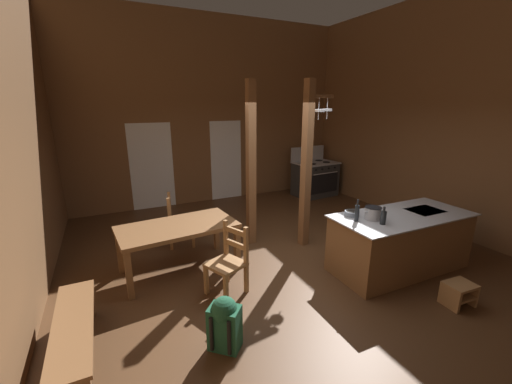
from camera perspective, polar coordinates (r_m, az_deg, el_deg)
ground_plane at (r=5.20m, az=7.17°, el=-13.57°), size 7.68×8.74×0.10m
wall_back at (r=8.21m, az=-8.15°, el=14.09°), size 7.68×0.14×4.52m
wall_right at (r=7.11m, az=32.93°, el=11.52°), size 0.14×8.74×4.52m
glazed_door_back_left at (r=7.93m, az=-18.35°, el=4.39°), size 1.00×0.01×2.05m
glazed_panel_back_right at (r=8.38m, az=-5.42°, el=5.70°), size 0.84×0.01×2.05m
kitchen_island at (r=5.35m, az=24.57°, el=-8.20°), size 2.18×1.00×0.88m
stove_range at (r=8.86m, az=10.60°, el=2.48°), size 1.20×0.90×1.32m
support_post_with_pot_rack at (r=5.47m, az=9.33°, el=5.52°), size 0.59×0.22×2.87m
support_post_center at (r=5.48m, az=-0.91°, el=4.74°), size 0.14×0.14×2.87m
step_stool at (r=4.92m, az=32.88°, el=-15.02°), size 0.38×0.30×0.30m
dining_table at (r=4.87m, az=-13.98°, el=-6.84°), size 1.77×1.05×0.74m
ladderback_chair_near_window at (r=5.82m, az=-13.92°, el=-5.15°), size 0.52×0.52×0.95m
ladderback_chair_by_post at (r=4.32m, az=-4.96°, el=-12.41°), size 0.58×0.58×0.95m
bench_along_left_wall at (r=3.83m, az=-30.03°, el=-21.39°), size 0.37×1.55×0.44m
backpack at (r=3.53m, az=-5.70°, el=-22.34°), size 0.38×0.39×0.60m
stockpot_on_counter at (r=4.80m, az=20.42°, el=-3.60°), size 0.30×0.23×0.18m
mixing_bowl_on_counter at (r=4.86m, az=17.00°, el=-3.73°), size 0.21×0.21×0.08m
bottle_tall_on_counter at (r=4.65m, az=22.08°, el=-4.28°), size 0.08×0.08×0.25m
bottle_short_on_counter at (r=4.63m, az=17.81°, el=-3.59°), size 0.06×0.06×0.32m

